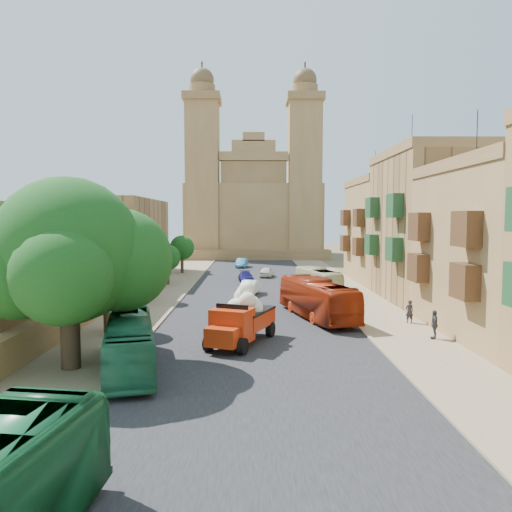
{
  "coord_description": "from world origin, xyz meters",
  "views": [
    {
      "loc": [
        -0.45,
        -20.62,
        7.51
      ],
      "look_at": [
        0.0,
        26.0,
        4.0
      ],
      "focal_mm": 35.0,
      "sensor_mm": 36.0,
      "label": 1
    }
  ],
  "objects_px": {
    "street_tree_c": "(167,258)",
    "pedestrian_a": "(409,312)",
    "car_white_a": "(249,288)",
    "car_blue_b": "(242,263)",
    "car_white_b": "(267,272)",
    "red_truck": "(241,318)",
    "ficus_tree": "(70,256)",
    "car_blue_a": "(241,317)",
    "olive_pickup": "(312,297)",
    "bus_red_east": "(317,299)",
    "bus_green_north": "(130,344)",
    "pedestrian_c": "(434,325)",
    "street_tree_b": "(145,266)",
    "church": "(253,208)",
    "car_dkblue": "(246,277)",
    "bus_cream_east": "(318,279)",
    "street_tree_d": "(182,248)",
    "car_cream": "(305,287)"
  },
  "relations": [
    {
      "from": "street_tree_c",
      "to": "pedestrian_a",
      "type": "height_order",
      "value": "street_tree_c"
    },
    {
      "from": "car_white_a",
      "to": "car_blue_b",
      "type": "bearing_deg",
      "value": 104.89
    },
    {
      "from": "car_white_b",
      "to": "red_truck",
      "type": "bearing_deg",
      "value": 96.57
    },
    {
      "from": "ficus_tree",
      "to": "car_blue_a",
      "type": "distance_m",
      "value": 14.08
    },
    {
      "from": "olive_pickup",
      "to": "bus_red_east",
      "type": "height_order",
      "value": "bus_red_east"
    },
    {
      "from": "car_blue_b",
      "to": "ficus_tree",
      "type": "bearing_deg",
      "value": -90.96
    },
    {
      "from": "bus_green_north",
      "to": "car_blue_a",
      "type": "bearing_deg",
      "value": 49.58
    },
    {
      "from": "bus_red_east",
      "to": "pedestrian_c",
      "type": "bearing_deg",
      "value": 119.74
    },
    {
      "from": "street_tree_b",
      "to": "church",
      "type": "bearing_deg",
      "value": 79.62
    },
    {
      "from": "ficus_tree",
      "to": "street_tree_c",
      "type": "bearing_deg",
      "value": 91.05
    },
    {
      "from": "car_dkblue",
      "to": "church",
      "type": "bearing_deg",
      "value": 83.43
    },
    {
      "from": "bus_cream_east",
      "to": "car_blue_a",
      "type": "relative_size",
      "value": 2.7
    },
    {
      "from": "pedestrian_a",
      "to": "bus_red_east",
      "type": "bearing_deg",
      "value": -25.71
    },
    {
      "from": "car_blue_b",
      "to": "pedestrian_a",
      "type": "xyz_separation_m",
      "value": [
        12.86,
        -41.1,
        0.14
      ]
    },
    {
      "from": "bus_cream_east",
      "to": "car_blue_a",
      "type": "xyz_separation_m",
      "value": [
        -7.66,
        -16.61,
        -0.65
      ]
    },
    {
      "from": "car_white_a",
      "to": "ficus_tree",
      "type": "bearing_deg",
      "value": -97.8
    },
    {
      "from": "olive_pickup",
      "to": "pedestrian_c",
      "type": "xyz_separation_m",
      "value": [
        6.32,
        -10.74,
        -0.08
      ]
    },
    {
      "from": "bus_cream_east",
      "to": "car_dkblue",
      "type": "height_order",
      "value": "bus_cream_east"
    },
    {
      "from": "car_dkblue",
      "to": "bus_red_east",
      "type": "bearing_deg",
      "value": -80.65
    },
    {
      "from": "street_tree_d",
      "to": "bus_cream_east",
      "type": "height_order",
      "value": "street_tree_d"
    },
    {
      "from": "olive_pickup",
      "to": "car_white_b",
      "type": "relative_size",
      "value": 1.32
    },
    {
      "from": "bus_cream_east",
      "to": "car_white_a",
      "type": "xyz_separation_m",
      "value": [
        -7.14,
        -2.73,
        -0.49
      ]
    },
    {
      "from": "pedestrian_c",
      "to": "street_tree_d",
      "type": "bearing_deg",
      "value": -138.05
    },
    {
      "from": "street_tree_b",
      "to": "bus_green_north",
      "type": "bearing_deg",
      "value": -80.18
    },
    {
      "from": "car_dkblue",
      "to": "pedestrian_c",
      "type": "relative_size",
      "value": 2.23
    },
    {
      "from": "car_white_b",
      "to": "car_blue_b",
      "type": "bearing_deg",
      "value": -63.85
    },
    {
      "from": "street_tree_b",
      "to": "street_tree_d",
      "type": "distance_m",
      "value": 24.0
    },
    {
      "from": "bus_green_north",
      "to": "bus_red_east",
      "type": "relative_size",
      "value": 0.89
    },
    {
      "from": "street_tree_d",
      "to": "car_white_b",
      "type": "height_order",
      "value": "street_tree_d"
    },
    {
      "from": "pedestrian_a",
      "to": "pedestrian_c",
      "type": "distance_m",
      "value": 4.77
    },
    {
      "from": "bus_green_north",
      "to": "bus_red_east",
      "type": "height_order",
      "value": "bus_red_east"
    },
    {
      "from": "street_tree_b",
      "to": "pedestrian_c",
      "type": "relative_size",
      "value": 2.67
    },
    {
      "from": "street_tree_b",
      "to": "olive_pickup",
      "type": "height_order",
      "value": "street_tree_b"
    },
    {
      "from": "car_white_a",
      "to": "car_white_b",
      "type": "relative_size",
      "value": 1.14
    },
    {
      "from": "car_blue_b",
      "to": "car_white_b",
      "type": "bearing_deg",
      "value": -67.48
    },
    {
      "from": "street_tree_b",
      "to": "street_tree_c",
      "type": "xyz_separation_m",
      "value": [
        0.0,
        12.0,
        -0.2
      ]
    },
    {
      "from": "street_tree_b",
      "to": "street_tree_d",
      "type": "height_order",
      "value": "street_tree_d"
    },
    {
      "from": "ficus_tree",
      "to": "bus_red_east",
      "type": "xyz_separation_m",
      "value": [
        13.92,
        12.51,
        -4.19
      ]
    },
    {
      "from": "car_white_a",
      "to": "pedestrian_a",
      "type": "xyz_separation_m",
      "value": [
        11.57,
        -13.38,
        0.13
      ]
    },
    {
      "from": "olive_pickup",
      "to": "car_blue_b",
      "type": "xyz_separation_m",
      "value": [
        -6.59,
        35.13,
        -0.3
      ]
    },
    {
      "from": "street_tree_c",
      "to": "car_dkblue",
      "type": "xyz_separation_m",
      "value": [
        8.9,
        2.43,
        -2.46
      ]
    },
    {
      "from": "bus_green_north",
      "to": "bus_cream_east",
      "type": "height_order",
      "value": "bus_green_north"
    },
    {
      "from": "street_tree_d",
      "to": "car_cream",
      "type": "bearing_deg",
      "value": -51.65
    },
    {
      "from": "bus_green_north",
      "to": "pedestrian_a",
      "type": "xyz_separation_m",
      "value": [
        17.43,
        10.9,
        -0.48
      ]
    },
    {
      "from": "street_tree_d",
      "to": "ficus_tree",
      "type": "bearing_deg",
      "value": -89.24
    },
    {
      "from": "ficus_tree",
      "to": "car_blue_b",
      "type": "height_order",
      "value": "ficus_tree"
    },
    {
      "from": "bus_green_north",
      "to": "pedestrian_a",
      "type": "distance_m",
      "value": 20.57
    },
    {
      "from": "pedestrian_a",
      "to": "pedestrian_c",
      "type": "bearing_deg",
      "value": 80.71
    },
    {
      "from": "red_truck",
      "to": "pedestrian_a",
      "type": "bearing_deg",
      "value": 25.76
    },
    {
      "from": "car_white_a",
      "to": "car_white_b",
      "type": "distance_m",
      "value": 15.16
    }
  ]
}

